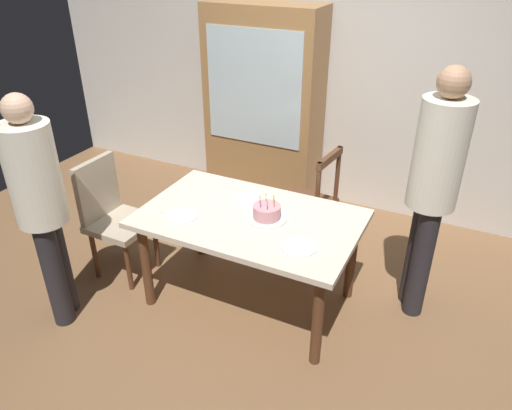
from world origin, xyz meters
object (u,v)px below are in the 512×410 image
object	(u,v)px
person_celebrant	(40,202)
dining_table	(250,227)
person_guest	(434,183)
chair_spindle_back	(307,205)
china_cabinet	(264,108)
chair_upholstered	(112,212)
plate_near_guest	(299,247)
birthday_cake	(267,213)
plate_near_celebrant	(182,216)
plate_far_side	(253,200)

from	to	relation	value
person_celebrant	dining_table	bearing A→B (deg)	33.25
person_celebrant	person_guest	size ratio (longest dim) A/B	0.92
chair_spindle_back	person_guest	world-z (taller)	person_guest
china_cabinet	chair_spindle_back	bearing A→B (deg)	-45.20
dining_table	chair_upholstered	distance (m)	1.15
plate_near_guest	china_cabinet	bearing A→B (deg)	121.46
plate_near_guest	birthday_cake	bearing A→B (deg)	145.07
chair_spindle_back	china_cabinet	world-z (taller)	china_cabinet
dining_table	person_guest	world-z (taller)	person_guest
plate_near_guest	person_guest	xyz separation A→B (m)	(0.65, 0.67, 0.28)
china_cabinet	chair_upholstered	bearing A→B (deg)	-106.82
dining_table	plate_near_celebrant	world-z (taller)	plate_near_celebrant
plate_near_celebrant	plate_near_guest	bearing A→B (deg)	0.00
chair_upholstered	plate_near_guest	bearing A→B (deg)	-3.09
plate_far_side	china_cabinet	xyz separation A→B (m)	(-0.56, 1.35, 0.22)
birthday_cake	chair_upholstered	size ratio (longest dim) A/B	0.29
plate_near_celebrant	person_guest	size ratio (longest dim) A/B	0.12
china_cabinet	plate_near_guest	bearing A→B (deg)	-58.54
person_guest	china_cabinet	bearing A→B (deg)	147.74
plate_near_celebrant	person_guest	bearing A→B (deg)	24.06
person_guest	plate_far_side	bearing A→B (deg)	-167.69
plate_near_celebrant	chair_spindle_back	xyz separation A→B (m)	(0.55, 0.99, -0.27)
china_cabinet	plate_near_celebrant	bearing A→B (deg)	-82.94
dining_table	chair_spindle_back	xyz separation A→B (m)	(0.14, 0.78, -0.18)
person_celebrant	plate_far_side	bearing A→B (deg)	42.09
person_guest	china_cabinet	distance (m)	2.05
birthday_cake	person_celebrant	world-z (taller)	person_celebrant
dining_table	person_guest	xyz separation A→B (m)	(1.10, 0.47, 0.38)
plate_near_guest	dining_table	bearing A→B (deg)	155.05
plate_near_celebrant	chair_spindle_back	distance (m)	1.17
plate_far_side	person_guest	world-z (taller)	person_guest
plate_near_celebrant	china_cabinet	size ratio (longest dim) A/B	0.12
dining_table	plate_far_side	xyz separation A→B (m)	(-0.08, 0.21, 0.10)
plate_near_celebrant	china_cabinet	xyz separation A→B (m)	(-0.22, 1.77, 0.22)
birthday_cake	plate_near_guest	size ratio (longest dim) A/B	1.27
chair_upholstered	chair_spindle_back	bearing A→B (deg)	35.30
china_cabinet	person_guest	bearing A→B (deg)	-32.26
plate_near_guest	chair_upholstered	bearing A→B (deg)	176.91
person_guest	china_cabinet	size ratio (longest dim) A/B	0.93
person_celebrant	person_guest	bearing A→B (deg)	28.40
dining_table	person_celebrant	bearing A→B (deg)	-146.75
dining_table	chair_spindle_back	bearing A→B (deg)	79.91
dining_table	chair_upholstered	size ratio (longest dim) A/B	1.58
chair_spindle_back	person_guest	size ratio (longest dim) A/B	0.54
chair_upholstered	person_celebrant	size ratio (longest dim) A/B	0.58
person_guest	china_cabinet	xyz separation A→B (m)	(-1.73, 1.09, -0.06)
person_celebrant	birthday_cake	bearing A→B (deg)	31.27
plate_near_guest	person_guest	world-z (taller)	person_guest
plate_far_side	person_celebrant	world-z (taller)	person_celebrant
dining_table	plate_near_guest	bearing A→B (deg)	-24.95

